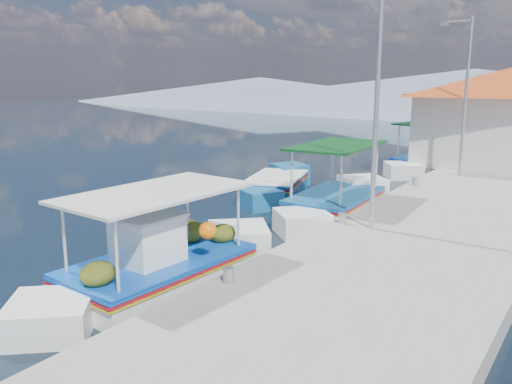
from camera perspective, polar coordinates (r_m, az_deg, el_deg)
The scene contains 9 objects.
ground at distance 14.86m, azimuth -7.65°, elevation -4.72°, with size 160.00×160.00×0.00m, color black.
quay at distance 17.41m, azimuth 21.18°, elevation -2.07°, with size 5.00×44.00×0.50m, color #A19E97.
bollards at distance 17.19m, azimuth 13.89°, elevation -0.39°, with size 0.20×17.20×0.30m.
main_caique at distance 11.31m, azimuth -10.12°, elevation -7.95°, with size 2.31×7.00×2.31m.
caique_green_canopy at distance 17.03m, azimuth 8.64°, elevation -1.24°, with size 2.25×6.74×2.52m.
caique_blue_hull at distance 19.74m, azimuth 2.34°, elevation 0.51°, with size 2.93×5.72×1.07m.
caique_far at distance 26.13m, azimuth 18.33°, elevation 3.20°, with size 2.96×7.06×2.51m.
lamp_post_near at distance 13.51m, azimuth 12.51°, elevation 10.02°, with size 1.21×0.14×6.00m.
lamp_post_far at distance 22.11m, azimuth 21.43°, elevation 10.26°, with size 1.21×0.14×6.00m.
Camera 1 is at (9.56, -10.52, 4.33)m, focal length 37.24 mm.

